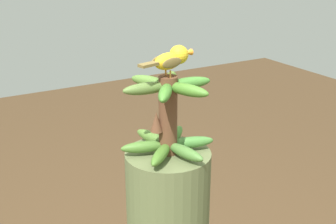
# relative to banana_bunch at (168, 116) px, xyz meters

# --- Properties ---
(banana_bunch) EXTENTS (0.28, 0.28, 0.24)m
(banana_bunch) POSITION_rel_banana_bunch_xyz_m (0.00, 0.00, 0.00)
(banana_bunch) COLOR brown
(banana_bunch) RESTS_ON banana_tree
(perched_bird) EXTENTS (0.07, 0.19, 0.08)m
(perched_bird) POSITION_rel_banana_bunch_xyz_m (0.00, -0.02, 0.17)
(perched_bird) COLOR #C68933
(perched_bird) RESTS_ON banana_bunch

